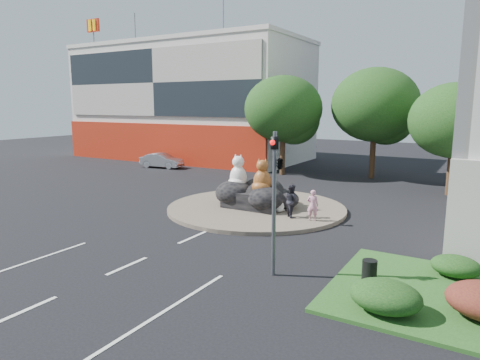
{
  "coord_description": "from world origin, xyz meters",
  "views": [
    {
      "loc": [
        11.2,
        -10.75,
        5.87
      ],
      "look_at": [
        0.05,
        8.1,
        2.0
      ],
      "focal_mm": 32.0,
      "sensor_mm": 36.0,
      "label": 1
    }
  ],
  "objects_px": {
    "cat_white": "(238,172)",
    "parked_car": "(162,161)",
    "kitten_white": "(280,204)",
    "cat_tabby": "(262,175)",
    "kitten_calico": "(227,198)",
    "pedestrian_pink": "(313,205)",
    "pedestrian_dark": "(292,201)",
    "litter_bin": "(369,271)"
  },
  "relations": [
    {
      "from": "kitten_white",
      "to": "cat_tabby",
      "type": "bearing_deg",
      "value": 143.98
    },
    {
      "from": "kitten_white",
      "to": "pedestrian_pink",
      "type": "distance_m",
      "value": 2.29
    },
    {
      "from": "kitten_calico",
      "to": "pedestrian_pink",
      "type": "bearing_deg",
      "value": -2.66
    },
    {
      "from": "cat_tabby",
      "to": "litter_bin",
      "type": "height_order",
      "value": "cat_tabby"
    },
    {
      "from": "cat_white",
      "to": "kitten_calico",
      "type": "height_order",
      "value": "cat_white"
    },
    {
      "from": "cat_tabby",
      "to": "kitten_calico",
      "type": "bearing_deg",
      "value": -174.62
    },
    {
      "from": "pedestrian_pink",
      "to": "parked_car",
      "type": "bearing_deg",
      "value": -44.63
    },
    {
      "from": "pedestrian_dark",
      "to": "parked_car",
      "type": "height_order",
      "value": "pedestrian_dark"
    },
    {
      "from": "cat_white",
      "to": "parked_car",
      "type": "height_order",
      "value": "cat_white"
    },
    {
      "from": "parked_car",
      "to": "litter_bin",
      "type": "relative_size",
      "value": 5.67
    },
    {
      "from": "pedestrian_pink",
      "to": "parked_car",
      "type": "height_order",
      "value": "pedestrian_pink"
    },
    {
      "from": "pedestrian_dark",
      "to": "litter_bin",
      "type": "relative_size",
      "value": 2.3
    },
    {
      "from": "kitten_calico",
      "to": "pedestrian_dark",
      "type": "height_order",
      "value": "pedestrian_dark"
    },
    {
      "from": "parked_car",
      "to": "kitten_white",
      "type": "bearing_deg",
      "value": -128.74
    },
    {
      "from": "cat_white",
      "to": "parked_car",
      "type": "bearing_deg",
      "value": 156.09
    },
    {
      "from": "pedestrian_dark",
      "to": "parked_car",
      "type": "xyz_separation_m",
      "value": [
        -18.09,
        10.92,
        -0.36
      ]
    },
    {
      "from": "pedestrian_pink",
      "to": "pedestrian_dark",
      "type": "relative_size",
      "value": 0.92
    },
    {
      "from": "cat_tabby",
      "to": "litter_bin",
      "type": "distance_m",
      "value": 10.3
    },
    {
      "from": "litter_bin",
      "to": "pedestrian_dark",
      "type": "bearing_deg",
      "value": 132.09
    },
    {
      "from": "litter_bin",
      "to": "cat_white",
      "type": "bearing_deg",
      "value": 142.58
    },
    {
      "from": "kitten_calico",
      "to": "pedestrian_dark",
      "type": "relative_size",
      "value": 0.57
    },
    {
      "from": "pedestrian_dark",
      "to": "litter_bin",
      "type": "xyz_separation_m",
      "value": [
        5.44,
        -6.02,
        -0.56
      ]
    },
    {
      "from": "litter_bin",
      "to": "parked_car",
      "type": "bearing_deg",
      "value": 144.26
    },
    {
      "from": "pedestrian_pink",
      "to": "litter_bin",
      "type": "distance_m",
      "value": 7.29
    },
    {
      "from": "kitten_calico",
      "to": "pedestrian_dark",
      "type": "distance_m",
      "value": 4.04
    },
    {
      "from": "cat_white",
      "to": "parked_car",
      "type": "relative_size",
      "value": 0.48
    },
    {
      "from": "kitten_white",
      "to": "litter_bin",
      "type": "relative_size",
      "value": 1.22
    },
    {
      "from": "kitten_calico",
      "to": "kitten_white",
      "type": "xyz_separation_m",
      "value": [
        3.06,
        0.42,
        -0.04
      ]
    },
    {
      "from": "kitten_white",
      "to": "pedestrian_dark",
      "type": "distance_m",
      "value": 1.21
    },
    {
      "from": "cat_white",
      "to": "litter_bin",
      "type": "distance_m",
      "value": 11.76
    },
    {
      "from": "cat_tabby",
      "to": "pedestrian_dark",
      "type": "distance_m",
      "value": 2.49
    },
    {
      "from": "cat_tabby",
      "to": "litter_bin",
      "type": "relative_size",
      "value": 2.61
    },
    {
      "from": "kitten_white",
      "to": "parked_car",
      "type": "distance_m",
      "value": 19.99
    },
    {
      "from": "kitten_calico",
      "to": "parked_car",
      "type": "xyz_separation_m",
      "value": [
        -14.08,
        10.72,
        0.0
      ]
    },
    {
      "from": "kitten_white",
      "to": "pedestrian_pink",
      "type": "relative_size",
      "value": 0.58
    },
    {
      "from": "cat_white",
      "to": "litter_bin",
      "type": "xyz_separation_m",
      "value": [
        9.25,
        -7.08,
        -1.62
      ]
    },
    {
      "from": "kitten_white",
      "to": "kitten_calico",
      "type": "bearing_deg",
      "value": 160.76
    },
    {
      "from": "pedestrian_pink",
      "to": "kitten_white",
      "type": "bearing_deg",
      "value": -34.0
    },
    {
      "from": "kitten_white",
      "to": "litter_bin",
      "type": "bearing_deg",
      "value": -73.14
    },
    {
      "from": "pedestrian_pink",
      "to": "litter_bin",
      "type": "relative_size",
      "value": 2.12
    },
    {
      "from": "cat_white",
      "to": "litter_bin",
      "type": "relative_size",
      "value": 2.73
    },
    {
      "from": "cat_tabby",
      "to": "kitten_calico",
      "type": "relative_size",
      "value": 1.98
    }
  ]
}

